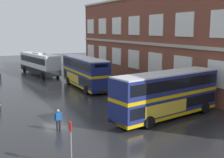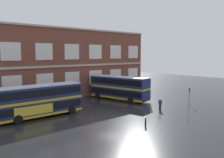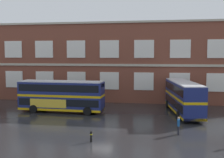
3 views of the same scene
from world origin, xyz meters
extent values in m
plane|color=#232326|center=(0.00, 2.00, 0.00)|extent=(120.00, 120.00, 0.00)
cube|color=brown|center=(-1.55, 18.00, 6.10)|extent=(47.64, 8.00, 12.21)
cube|color=#B2A893|center=(-1.55, 13.92, 5.86)|extent=(47.64, 0.16, 0.36)
cube|color=#B2A893|center=(-1.55, 13.95, 12.36)|extent=(47.64, 0.28, 0.30)
cube|color=silver|center=(-17.43, 13.94, 3.42)|extent=(2.96, 0.12, 2.69)
cube|color=silver|center=(-12.14, 13.94, 3.42)|extent=(2.96, 0.12, 2.69)
cube|color=silver|center=(-6.85, 13.94, 3.42)|extent=(2.96, 0.12, 2.69)
cube|color=silver|center=(-1.55, 13.94, 3.42)|extent=(2.96, 0.12, 2.69)
cube|color=silver|center=(3.74, 13.94, 3.42)|extent=(2.96, 0.12, 2.69)
cube|color=silver|center=(9.03, 13.94, 3.42)|extent=(2.96, 0.12, 2.69)
cube|color=silver|center=(14.32, 13.94, 3.42)|extent=(2.96, 0.12, 2.69)
cube|color=silver|center=(-17.43, 13.94, 8.30)|extent=(2.96, 0.12, 2.69)
cube|color=silver|center=(-12.14, 13.94, 8.30)|extent=(2.96, 0.12, 2.69)
cube|color=silver|center=(-6.85, 13.94, 8.30)|extent=(2.96, 0.12, 2.69)
cube|color=silver|center=(-1.55, 13.94, 8.30)|extent=(2.96, 0.12, 2.69)
cube|color=silver|center=(3.74, 13.94, 8.30)|extent=(2.96, 0.12, 2.69)
cube|color=silver|center=(9.03, 13.94, 8.30)|extent=(2.96, 0.12, 2.69)
cube|color=silver|center=(14.32, 13.94, 8.30)|extent=(2.96, 0.12, 2.69)
cube|color=navy|center=(-6.47, 5.99, 1.23)|extent=(11.05, 2.77, 1.75)
cube|color=black|center=(-6.47, 5.99, 1.44)|extent=(10.61, 2.80, 0.90)
cube|color=gold|center=(-6.47, 5.99, 2.25)|extent=(11.05, 2.77, 0.30)
cube|color=navy|center=(-6.47, 5.99, 3.17)|extent=(11.05, 2.77, 1.55)
cube|color=black|center=(-6.47, 5.99, 3.25)|extent=(10.61, 2.80, 0.90)
cube|color=gold|center=(-6.47, 5.99, 0.49)|extent=(11.05, 2.79, 0.28)
cube|color=silver|center=(-6.47, 5.99, 4.01)|extent=(10.83, 2.66, 0.12)
cube|color=gold|center=(-7.82, 4.73, 1.31)|extent=(4.84, 0.13, 1.10)
cube|color=yellow|center=(-1.00, 5.89, 3.60)|extent=(0.09, 1.66, 0.40)
cylinder|color=black|center=(-2.65, 4.64, 0.52)|extent=(1.05, 0.34, 1.04)
cylinder|color=black|center=(-2.60, 7.19, 0.52)|extent=(1.05, 0.34, 1.04)
cylinder|color=black|center=(-9.80, 4.79, 0.52)|extent=(1.05, 0.34, 1.04)
cylinder|color=black|center=(-9.75, 7.33, 0.52)|extent=(1.05, 0.34, 1.04)
cube|color=navy|center=(9.06, 7.54, 1.23)|extent=(4.15, 11.26, 1.75)
cube|color=black|center=(9.06, 7.54, 1.44)|extent=(4.12, 10.83, 0.90)
cube|color=gold|center=(9.06, 7.54, 2.25)|extent=(4.15, 11.26, 0.30)
cube|color=navy|center=(9.06, 7.54, 3.17)|extent=(4.15, 11.26, 1.55)
cube|color=black|center=(9.06, 7.54, 3.25)|extent=(4.12, 10.83, 0.90)
cube|color=gold|center=(9.06, 7.54, 0.49)|extent=(4.17, 11.26, 0.28)
cube|color=silver|center=(9.06, 7.54, 4.01)|extent=(4.02, 11.02, 0.12)
cube|color=gold|center=(10.54, 6.42, 1.31)|extent=(0.75, 4.79, 1.10)
cube|color=yellow|center=(8.25, 12.95, 3.60)|extent=(1.65, 0.30, 0.40)
cylinder|color=black|center=(9.76, 11.53, 0.52)|extent=(0.47, 1.08, 1.04)
cylinder|color=black|center=(7.23, 11.16, 0.52)|extent=(0.47, 1.08, 1.04)
cylinder|color=black|center=(10.81, 4.46, 0.52)|extent=(0.47, 1.08, 1.04)
cylinder|color=black|center=(8.29, 4.09, 0.52)|extent=(0.47, 1.08, 1.04)
cylinder|color=black|center=(7.85, -1.91, 0.42)|extent=(0.17, 0.17, 0.85)
cylinder|color=black|center=(7.84, -2.11, 0.42)|extent=(0.17, 0.17, 0.85)
cube|color=#194C8C|center=(7.84, -2.01, 1.15)|extent=(0.27, 0.41, 0.60)
cylinder|color=#194C8C|center=(7.86, -1.75, 1.12)|extent=(0.12, 0.12, 0.57)
cylinder|color=#194C8C|center=(7.83, -2.27, 1.12)|extent=(0.12, 0.12, 0.57)
sphere|color=tan|center=(7.84, -2.01, 1.59)|extent=(0.22, 0.22, 0.22)
cylinder|color=black|center=(0.33, -5.53, 0.47)|extent=(0.18, 0.18, 0.95)
cylinder|color=yellow|center=(0.33, -5.53, 0.68)|extent=(0.19, 0.19, 0.08)
camera|label=1|loc=(28.37, -8.00, 7.81)|focal=45.18mm
camera|label=2|loc=(-20.58, -22.55, 8.05)|focal=39.47mm
camera|label=3|loc=(5.94, -28.05, 7.49)|focal=44.48mm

